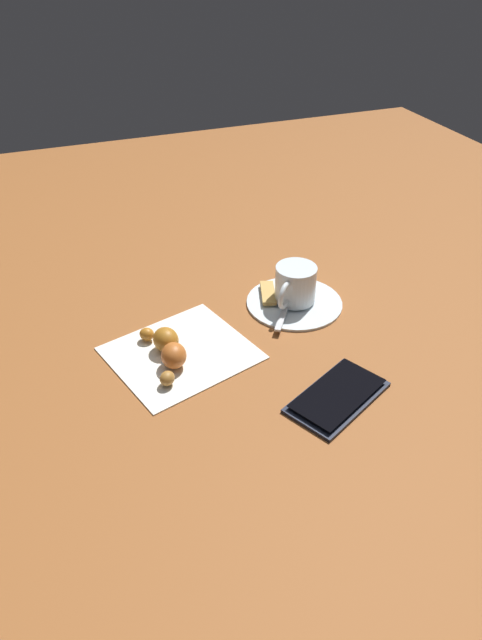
# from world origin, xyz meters

# --- Properties ---
(ground_plane) EXTENTS (1.80, 1.80, 0.00)m
(ground_plane) POSITION_xyz_m (0.00, 0.00, 0.00)
(ground_plane) COLOR brown
(saucer) EXTENTS (0.15, 0.15, 0.01)m
(saucer) POSITION_xyz_m (0.12, 0.02, 0.00)
(saucer) COLOR silver
(saucer) RESTS_ON ground
(espresso_cup) EXTENTS (0.08, 0.07, 0.06)m
(espresso_cup) POSITION_xyz_m (0.11, 0.02, 0.04)
(espresso_cup) COLOR silver
(espresso_cup) RESTS_ON saucer
(teaspoon) EXTENTS (0.08, 0.11, 0.01)m
(teaspoon) POSITION_xyz_m (0.10, 0.02, 0.01)
(teaspoon) COLOR silver
(teaspoon) RESTS_ON saucer
(sugar_packet) EXTENTS (0.04, 0.07, 0.01)m
(sugar_packet) POSITION_xyz_m (0.08, 0.05, 0.01)
(sugar_packet) COLOR tan
(sugar_packet) RESTS_ON saucer
(napkin) EXTENTS (0.22, 0.21, 0.00)m
(napkin) POSITION_xyz_m (-0.09, -0.04, 0.00)
(napkin) COLOR white
(napkin) RESTS_ON ground
(croissant) EXTENTS (0.06, 0.13, 0.03)m
(croissant) POSITION_xyz_m (-0.10, -0.05, 0.02)
(croissant) COLOR #A26E2F
(croissant) RESTS_ON napkin
(cell_phone) EXTENTS (0.15, 0.13, 0.01)m
(cell_phone) POSITION_xyz_m (0.07, -0.20, 0.01)
(cell_phone) COLOR #1A2030
(cell_phone) RESTS_ON ground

